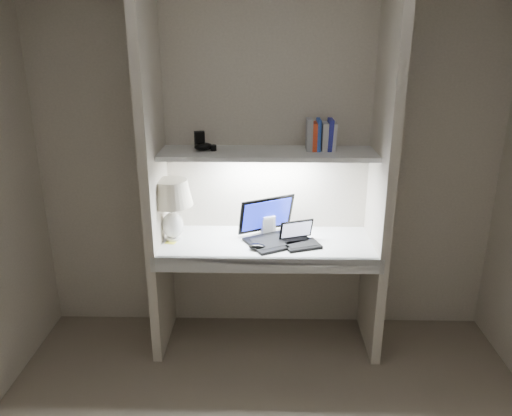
{
  "coord_description": "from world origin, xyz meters",
  "views": [
    {
      "loc": [
        -0.01,
        -1.85,
        2.09
      ],
      "look_at": [
        -0.07,
        1.05,
        1.07
      ],
      "focal_mm": 35.0,
      "sensor_mm": 36.0,
      "label": 1
    }
  ],
  "objects_px": {
    "laptop_main": "(274,231)",
    "laptop_netbook": "(300,239)",
    "table_lamp": "(171,200)",
    "book_row": "(321,135)",
    "speaker": "(268,224)"
  },
  "relations": [
    {
      "from": "laptop_main",
      "to": "book_row",
      "type": "height_order",
      "value": "book_row"
    },
    {
      "from": "speaker",
      "to": "book_row",
      "type": "height_order",
      "value": "book_row"
    },
    {
      "from": "book_row",
      "to": "laptop_main",
      "type": "bearing_deg",
      "value": -161.81
    },
    {
      "from": "laptop_netbook",
      "to": "speaker",
      "type": "relative_size",
      "value": 2.24
    },
    {
      "from": "laptop_main",
      "to": "laptop_netbook",
      "type": "relative_size",
      "value": 1.84
    },
    {
      "from": "book_row",
      "to": "table_lamp",
      "type": "bearing_deg",
      "value": -173.03
    },
    {
      "from": "table_lamp",
      "to": "laptop_main",
      "type": "distance_m",
      "value": 0.72
    },
    {
      "from": "speaker",
      "to": "table_lamp",
      "type": "bearing_deg",
      "value": 167.77
    },
    {
      "from": "table_lamp",
      "to": "book_row",
      "type": "bearing_deg",
      "value": 6.97
    },
    {
      "from": "table_lamp",
      "to": "speaker",
      "type": "relative_size",
      "value": 3.3
    },
    {
      "from": "table_lamp",
      "to": "laptop_main",
      "type": "xyz_separation_m",
      "value": [
        0.68,
        0.02,
        -0.22
      ]
    },
    {
      "from": "table_lamp",
      "to": "laptop_main",
      "type": "height_order",
      "value": "table_lamp"
    },
    {
      "from": "laptop_netbook",
      "to": "book_row",
      "type": "height_order",
      "value": "book_row"
    },
    {
      "from": "laptop_main",
      "to": "laptop_netbook",
      "type": "bearing_deg",
      "value": -56.22
    },
    {
      "from": "table_lamp",
      "to": "book_row",
      "type": "distance_m",
      "value": 1.07
    }
  ]
}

